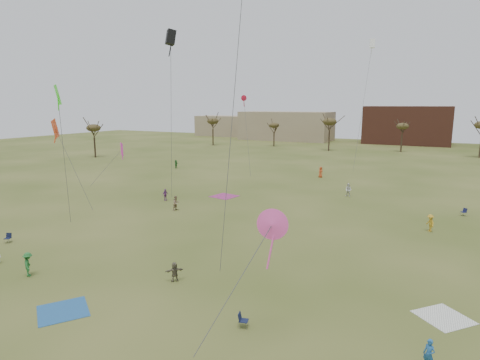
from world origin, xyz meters
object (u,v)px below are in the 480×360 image
at_px(flyer_near_center, 28,264).
at_px(camp_chair_right, 463,213).
at_px(flyer_near_right, 429,354).
at_px(camp_chair_left, 8,240).
at_px(camp_chair_center, 243,323).

distance_m(flyer_near_center, camp_chair_right, 44.30).
bearing_deg(flyer_near_center, flyer_near_right, -137.97).
bearing_deg(camp_chair_right, flyer_near_right, -53.84).
bearing_deg(camp_chair_right, camp_chair_left, -101.40).
bearing_deg(flyer_near_center, camp_chair_right, -93.00).
height_order(flyer_near_right, camp_chair_center, flyer_near_right).
height_order(flyer_near_right, camp_chair_left, flyer_near_right).
height_order(flyer_near_right, camp_chair_right, flyer_near_right).
relative_size(flyer_near_right, camp_chair_center, 1.75).
xyz_separation_m(flyer_near_center, camp_chair_left, (-8.43, 3.81, -0.64)).
distance_m(camp_chair_left, camp_chair_right, 47.75).
bearing_deg(camp_chair_left, flyer_near_right, -26.95).
distance_m(camp_chair_center, camp_chair_right, 34.46).
height_order(flyer_near_center, flyer_near_right, flyer_near_center).
xyz_separation_m(flyer_near_right, camp_chair_center, (-9.52, -0.87, -0.50)).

